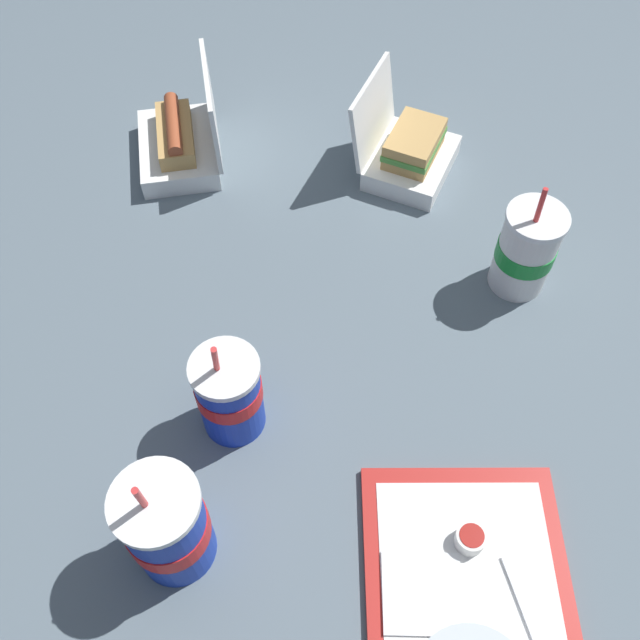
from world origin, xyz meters
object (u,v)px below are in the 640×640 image
ketchup_cup (470,538)px  clamshell_sandwich_right (408,151)px  food_tray (471,610)px  soda_cup_back (167,526)px  soda_cup_corner (526,250)px  soda_cup_right (229,394)px  plastic_fork (522,600)px  clamshell_hotdog_back (182,140)px

ketchup_cup → clamshell_sandwich_right: bearing=178.4°
food_tray → ketchup_cup: size_ratio=9.69×
soda_cup_back → soda_cup_corner: size_ratio=1.08×
ketchup_cup → clamshell_sandwich_right: (-0.70, 0.02, 0.02)m
soda_cup_corner → soda_cup_right: bearing=-64.7°
soda_cup_right → soda_cup_corner: (-0.22, 0.46, 0.00)m
clamshell_sandwich_right → soda_cup_corner: size_ratio=1.04×
soda_cup_back → ketchup_cup: bearing=86.4°
plastic_fork → food_tray: bearing=-94.8°
food_tray → soda_cup_corner: bearing=161.1°
soda_cup_right → soda_cup_corner: 0.51m
plastic_fork → clamshell_hotdog_back: size_ratio=0.52×
soda_cup_right → clamshell_hotdog_back: bearing=-170.8°
soda_cup_right → soda_cup_back: bearing=-22.4°
food_tray → soda_cup_corner: size_ratio=1.78×
ketchup_cup → clamshell_hotdog_back: size_ratio=0.19×
ketchup_cup → soda_cup_corner: bearing=159.1°
plastic_fork → soda_cup_back: 0.45m
ketchup_cup → plastic_fork: bearing=33.6°
soda_cup_back → soda_cup_right: bearing=157.6°
clamshell_hotdog_back → soda_cup_corner: size_ratio=0.97×
food_tray → soda_cup_back: size_ratio=1.64×
plastic_fork → soda_cup_right: soda_cup_right is taller
soda_cup_back → plastic_fork: bearing=76.8°
ketchup_cup → plastic_fork: size_ratio=0.36×
food_tray → ketchup_cup: (-0.08, 0.01, 0.02)m
soda_cup_back → clamshell_hotdog_back: bearing=-178.8°
plastic_fork → clamshell_sandwich_right: size_ratio=0.48×
ketchup_cup → soda_cup_back: size_ratio=0.17×
ketchup_cup → clamshell_sandwich_right: clamshell_sandwich_right is taller
plastic_fork → soda_cup_back: soda_cup_back is taller
plastic_fork → soda_cup_corner: size_ratio=0.50×
food_tray → soda_cup_right: (-0.29, -0.29, 0.07)m
clamshell_hotdog_back → plastic_fork: bearing=27.8°
clamshell_sandwich_right → soda_cup_right: size_ratio=1.08×
ketchup_cup → plastic_fork: (0.08, 0.05, -0.01)m
plastic_fork → clamshell_sandwich_right: clamshell_sandwich_right is taller
clamshell_hotdog_back → clamshell_sandwich_right: bearing=81.1°
soda_cup_back → soda_cup_right: soda_cup_back is taller
ketchup_cup → soda_cup_corner: 0.46m
clamshell_hotdog_back → soda_cup_back: (0.74, 0.02, 0.05)m
plastic_fork → clamshell_hotdog_back: 0.95m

